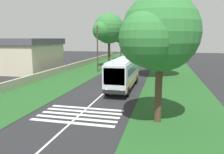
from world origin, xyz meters
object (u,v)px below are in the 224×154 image
at_px(roadside_tree_left_3, 120,35).
at_px(utility_pole, 97,48).
at_px(roadside_tree_left_2, 108,29).
at_px(roadside_tree_right_3, 162,37).
at_px(roadside_tree_left_0, 125,40).
at_px(coach_bus, 124,72).
at_px(roadside_tree_right_1, 163,35).
at_px(trailing_car_0, 124,64).
at_px(trailing_car_2, 146,58).
at_px(roadside_tree_right_2, 161,25).
at_px(roadside_tree_right_0, 158,35).
at_px(roadside_tree_left_1, 131,33).
at_px(trailing_car_3, 136,56).
at_px(trailing_minibus_0, 140,52).
at_px(trailing_car_1, 143,61).
at_px(roadside_building, 31,55).

height_order(roadside_tree_left_3, utility_pole, roadside_tree_left_3).
bearing_deg(roadside_tree_left_2, roadside_tree_right_3, -51.18).
relative_size(roadside_tree_left_0, roadside_tree_left_3, 0.79).
height_order(coach_bus, roadside_tree_right_1, roadside_tree_right_1).
bearing_deg(trailing_car_0, trailing_car_2, -12.62).
bearing_deg(coach_bus, roadside_tree_right_2, -23.53).
bearing_deg(trailing_car_0, roadside_tree_right_0, -165.82).
height_order(trailing_car_2, roadside_tree_left_1, roadside_tree_left_1).
distance_m(trailing_car_3, trailing_minibus_0, 8.83).
bearing_deg(trailing_car_2, coach_bus, -179.91).
xyz_separation_m(roadside_tree_right_2, roadside_tree_right_3, (20.65, -0.05, -1.64)).
height_order(coach_bus, trailing_car_3, coach_bus).
xyz_separation_m(roadside_tree_left_3, roadside_tree_right_0, (-48.73, -12.25, -0.91)).
height_order(trailing_minibus_0, roadside_tree_left_1, roadside_tree_left_1).
distance_m(trailing_car_1, roadside_tree_left_2, 13.29).
height_order(trailing_car_0, trailing_car_2, same).
bearing_deg(trailing_minibus_0, roadside_tree_left_2, 173.14).
xyz_separation_m(coach_bus, roadside_tree_left_2, (21.05, 7.26, 6.07)).
xyz_separation_m(roadside_tree_left_2, roadside_tree_right_3, (9.28, -11.53, -1.52)).
relative_size(roadside_tree_left_3, roadside_tree_right_0, 1.09).
relative_size(trailing_car_3, roadside_tree_right_0, 0.46).
relative_size(trailing_car_3, roadside_tree_left_3, 0.42).
xyz_separation_m(roadside_tree_right_0, roadside_tree_right_2, (20.21, 0.14, 1.84)).
bearing_deg(roadside_tree_right_1, roadside_tree_right_0, 179.98).
bearing_deg(roadside_tree_left_1, roadside_tree_right_0, -170.11).
bearing_deg(trailing_minibus_0, roadside_building, 159.11).
distance_m(trailing_car_0, roadside_tree_right_0, 32.86).
xyz_separation_m(roadside_tree_right_2, utility_pole, (2.75, 11.40, -3.87)).
bearing_deg(roadside_tree_right_2, coach_bus, 156.47).
xyz_separation_m(roadside_tree_left_1, roadside_building, (-48.05, 11.97, -5.20)).
xyz_separation_m(trailing_car_3, roadside_tree_left_2, (-22.92, 3.37, 7.55)).
bearing_deg(roadside_tree_left_0, trailing_car_1, -156.34).
bearing_deg(trailing_car_0, utility_pole, 156.63).
distance_m(trailing_car_2, roadside_tree_left_1, 24.45).
xyz_separation_m(roadside_tree_left_1, utility_pole, (-45.96, -0.47, -3.92)).
bearing_deg(roadside_tree_left_0, roadside_tree_left_1, -2.53).
distance_m(roadside_tree_left_3, roadside_tree_right_2, 31.00).
height_order(trailing_car_3, trailing_minibus_0, trailing_minibus_0).
relative_size(trailing_car_3, roadside_tree_right_3, 0.43).
xyz_separation_m(roadside_tree_right_1, roadside_tree_right_3, (-29.70, 0.11, -1.04)).
relative_size(trailing_car_1, roadside_tree_right_2, 0.35).
bearing_deg(utility_pole, coach_bus, -149.97).
relative_size(trailing_car_2, trailing_car_3, 1.00).
height_order(trailing_car_0, roadside_tree_left_1, roadside_tree_left_1).
bearing_deg(trailing_car_2, roadside_tree_right_1, -10.66).
distance_m(trailing_car_0, roadside_tree_left_0, 27.49).
height_order(roadside_tree_left_0, roadside_tree_right_3, roadside_tree_right_3).
relative_size(trailing_car_1, trailing_minibus_0, 0.72).
distance_m(coach_bus, roadside_tree_left_1, 59.22).
distance_m(coach_bus, trailing_car_2, 36.50).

